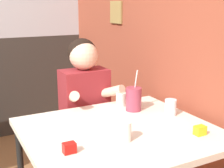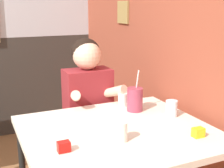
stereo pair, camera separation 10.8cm
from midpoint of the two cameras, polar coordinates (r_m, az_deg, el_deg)
brick_wall_right at (r=2.66m, az=3.07°, el=12.29°), size 0.08×4.40×2.70m
main_table at (r=1.79m, az=-0.35°, el=-10.16°), size 1.04×0.94×0.77m
person_seated at (r=2.36m, az=-6.29°, el=-5.64°), size 0.42×0.41×1.21m
cocktail_pitcher at (r=2.05m, az=2.46°, el=-2.76°), size 0.10×0.10×0.27m
glass_near_pitcher at (r=1.99m, az=9.11°, el=-4.26°), size 0.07×0.07×0.10m
glass_center at (r=1.61m, az=0.37°, el=-8.67°), size 0.07×0.07×0.10m
glass_far_side at (r=2.15m, az=0.23°, el=-2.81°), size 0.07×0.07×0.09m
condiment_ketchup at (r=1.52m, az=-9.89°, el=-11.47°), size 0.06×0.04×0.05m
condiment_mustard at (r=1.74m, az=14.06°, el=-8.26°), size 0.06×0.04×0.05m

